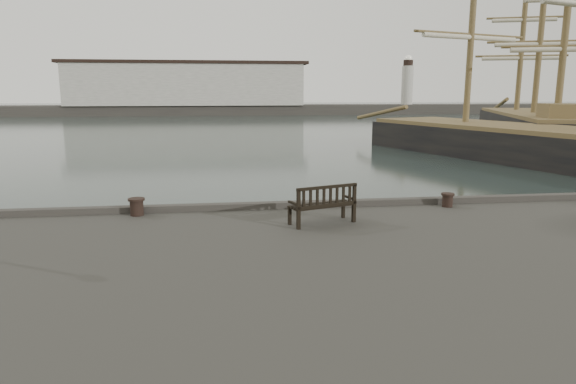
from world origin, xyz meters
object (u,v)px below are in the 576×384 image
(bench, at_px, (323,212))
(bollard_left, at_px, (137,207))
(tall_ship_far, at_px, (532,132))
(bollard_right, at_px, (448,200))

(bench, relative_size, bollard_left, 3.84)
(bench, height_order, tall_ship_far, tall_ship_far)
(bollard_left, relative_size, bollard_right, 1.18)
(bench, distance_m, tall_ship_far, 45.88)
(bench, relative_size, bollard_right, 4.54)
(bollard_left, xyz_separation_m, bollard_right, (8.88, -0.13, -0.04))
(bench, xyz_separation_m, bollard_right, (4.03, 1.42, -0.12))
(bollard_left, bearing_deg, bench, -17.65)
(bollard_left, bearing_deg, tall_ship_far, 45.42)
(bollard_right, bearing_deg, bench, -160.59)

